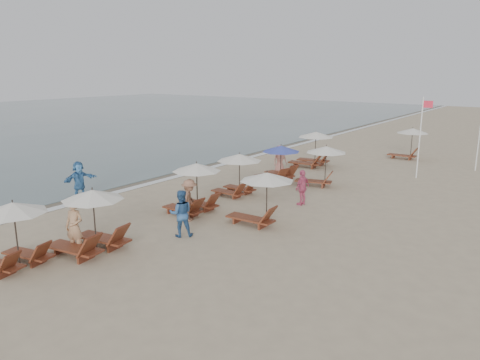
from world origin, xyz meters
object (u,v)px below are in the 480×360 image
Objects in this scene: lounger_station_0 at (13,235)px; flag_pole_near at (421,134)px; lounger_station_3 at (236,173)px; inland_station_1 at (321,162)px; lounger_station_2 at (193,189)px; waterline_walker at (79,180)px; lounger_station_4 at (277,163)px; beachgoer_far_b at (280,160)px; lounger_station_1 at (90,225)px; beachgoer_near at (74,227)px; beachgoer_mid_b at (189,200)px; inland_station_0 at (259,194)px; lounger_station_5 at (311,150)px; beachgoer_far_a at (302,187)px; inland_station_2 at (408,140)px; beachgoer_mid_a at (181,213)px.

lounger_station_0 is 0.51× the size of flag_pole_near.
lounger_station_3 is 5.04m from inland_station_1.
lounger_station_2 is 6.39m from waterline_walker.
lounger_station_4 is 1.86m from beachgoer_far_b.
lounger_station_4 is at bearing 91.46° from lounger_station_1.
beachgoer_near is (0.49, 1.92, -0.15)m from lounger_station_0.
lounger_station_2 reaches higher than beachgoer_mid_b.
lounger_station_4 is at bearing 116.19° from inland_station_0.
lounger_station_4 is 8.63m from flag_pole_near.
lounger_station_2 is at bearing -69.32° from waterline_walker.
inland_station_0 is at bearing -102.99° from flag_pole_near.
lounger_station_1 reaches higher than lounger_station_3.
inland_station_0 reaches higher than beachgoer_near.
beachgoer_far_b is at bearing 76.03° from beachgoer_near.
lounger_station_0 is 1.29× the size of beachgoer_near.
beachgoer_far_a is (3.90, -8.48, -0.24)m from lounger_station_5.
beachgoer_near reaches higher than beachgoer_far_b.
flag_pole_near is at bearing -33.97° from waterline_walker.
beachgoer_mid_b is at bearing -23.34° from beachgoer_far_a.
inland_station_2 is at bearing -176.11° from beachgoer_far_a.
beachgoer_near is (-3.57, -6.26, -0.37)m from inland_station_0.
lounger_station_1 is at bearing -87.96° from lounger_station_5.
beachgoer_far_a is at bearing 49.24° from lounger_station_2.
lounger_station_1 is 1.49× the size of beachgoer_mid_b.
lounger_station_4 is 1.43× the size of beachgoer_mid_a.
beachgoer_near is at bearing 16.81° from beachgoer_mid_a.
lounger_station_1 is 19.64m from flag_pole_near.
beachgoer_far_a is (0.05, 3.63, -0.47)m from inland_station_0.
lounger_station_5 is (-0.64, 18.02, 0.09)m from lounger_station_1.
inland_station_2 is 21.54m from beachgoer_mid_a.
lounger_station_3 reaches higher than beachgoer_far_a.
beachgoer_far_a is at bearing 70.80° from lounger_station_0.
lounger_station_5 is 1.49× the size of waterline_walker.
beachgoer_near is 1.01× the size of waterline_walker.
lounger_station_0 is at bearing -13.21° from beachgoer_far_a.
beachgoer_near is 0.40× the size of flag_pole_near.
inland_station_2 reaches higher than beachgoer_far_a.
beachgoer_mid_a is 12.04m from beachgoer_far_b.
lounger_station_5 is (0.22, 20.29, -0.01)m from lounger_station_0.
lounger_station_1 is 24.73m from inland_station_2.
waterline_walker is (-5.70, -13.97, -0.16)m from lounger_station_5.
flag_pole_near is at bearing 53.23° from inland_station_1.
lounger_station_2 is at bearing 70.99° from beachgoer_near.
lounger_station_0 is 1.31× the size of waterline_walker.
lounger_station_3 is 1.45× the size of beachgoer_far_a.
inland_station_2 is 1.46× the size of beachgoer_mid_a.
lounger_station_2 is 1.17m from beachgoer_mid_b.
beachgoer_far_a is at bearing -149.04° from beachgoer_mid_a.
inland_station_1 is at bearing -138.25° from beachgoer_mid_a.
lounger_station_0 reaches higher than beachgoer_far_a.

